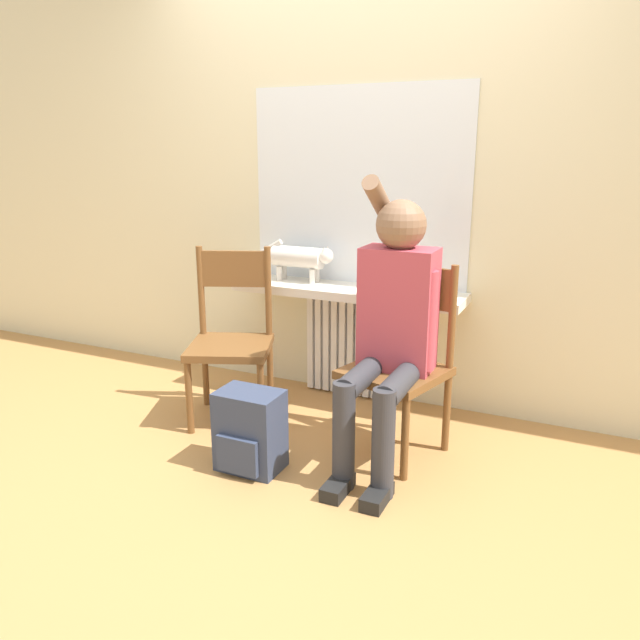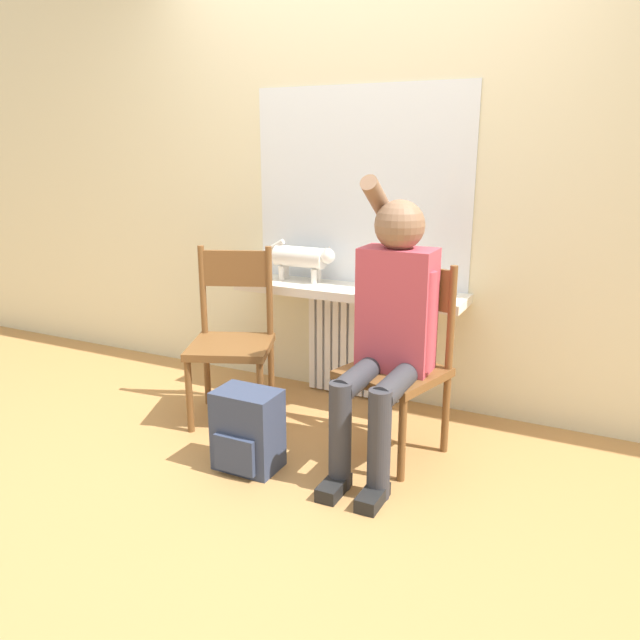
{
  "view_description": "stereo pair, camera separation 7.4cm",
  "coord_description": "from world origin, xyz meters",
  "px_view_note": "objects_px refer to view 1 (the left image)",
  "views": [
    {
      "loc": [
        1.32,
        -2.13,
        1.45
      ],
      "look_at": [
        0.0,
        0.69,
        0.58
      ],
      "focal_mm": 35.0,
      "sensor_mm": 36.0,
      "label": 1
    },
    {
      "loc": [
        1.38,
        -2.1,
        1.45
      ],
      "look_at": [
        0.0,
        0.69,
        0.58
      ],
      "focal_mm": 35.0,
      "sensor_mm": 36.0,
      "label": 2
    }
  ],
  "objects_px": {
    "person": "(392,321)",
    "backpack": "(250,431)",
    "chair_left": "(231,336)",
    "cat": "(300,258)",
    "chair_right": "(400,360)"
  },
  "relations": [
    {
      "from": "backpack",
      "to": "chair_left",
      "type": "bearing_deg",
      "value": 129.59
    },
    {
      "from": "person",
      "to": "backpack",
      "type": "xyz_separation_m",
      "value": [
        -0.55,
        -0.37,
        -0.5
      ]
    },
    {
      "from": "chair_left",
      "to": "person",
      "type": "xyz_separation_m",
      "value": [
        0.94,
        -0.11,
        0.22
      ]
    },
    {
      "from": "chair_left",
      "to": "cat",
      "type": "relative_size",
      "value": 1.76
    },
    {
      "from": "chair_right",
      "to": "backpack",
      "type": "xyz_separation_m",
      "value": [
        -0.56,
        -0.48,
        -0.28
      ]
    },
    {
      "from": "chair_left",
      "to": "chair_right",
      "type": "bearing_deg",
      "value": -22.15
    },
    {
      "from": "person",
      "to": "cat",
      "type": "relative_size",
      "value": 2.52
    },
    {
      "from": "person",
      "to": "backpack",
      "type": "relative_size",
      "value": 3.52
    },
    {
      "from": "cat",
      "to": "backpack",
      "type": "xyz_separation_m",
      "value": [
        0.22,
        -0.97,
        -0.64
      ]
    },
    {
      "from": "chair_right",
      "to": "person",
      "type": "xyz_separation_m",
      "value": [
        -0.01,
        -0.11,
        0.22
      ]
    },
    {
      "from": "person",
      "to": "backpack",
      "type": "bearing_deg",
      "value": -146.23
    },
    {
      "from": "person",
      "to": "chair_left",
      "type": "bearing_deg",
      "value": 173.36
    },
    {
      "from": "chair_left",
      "to": "cat",
      "type": "height_order",
      "value": "chair_left"
    },
    {
      "from": "chair_left",
      "to": "chair_right",
      "type": "relative_size",
      "value": 1.0
    },
    {
      "from": "chair_left",
      "to": "backpack",
      "type": "xyz_separation_m",
      "value": [
        0.39,
        -0.48,
        -0.28
      ]
    }
  ]
}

